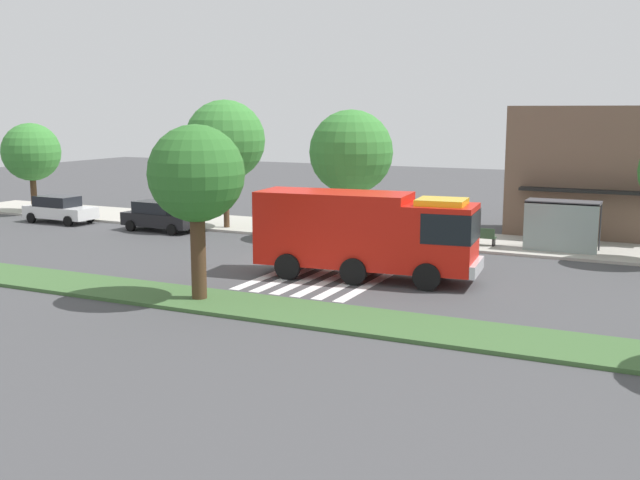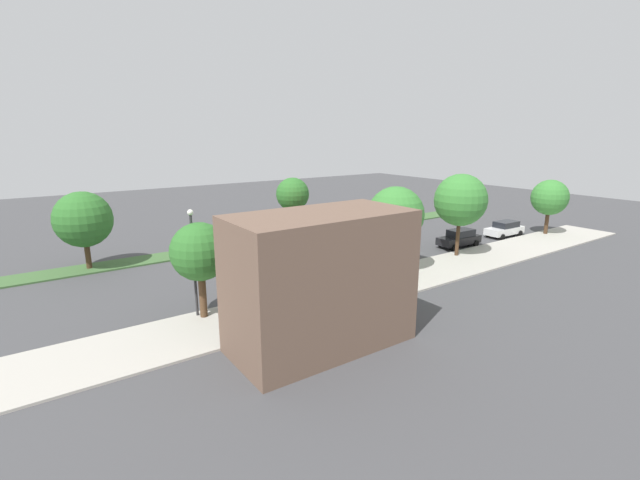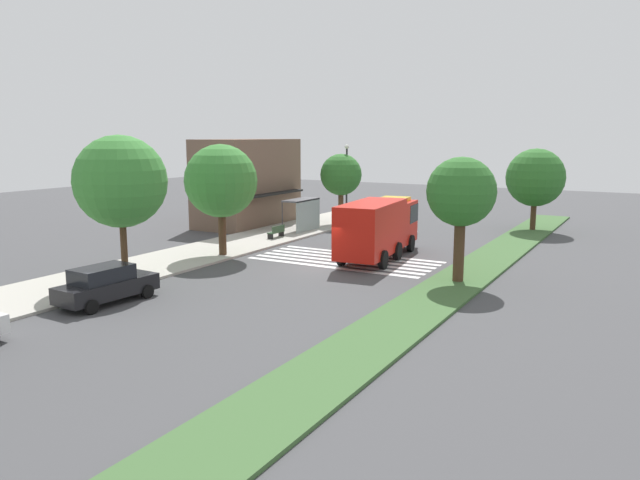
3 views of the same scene
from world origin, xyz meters
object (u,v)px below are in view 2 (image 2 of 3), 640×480
Objects in this scene: sidewalk_tree_center at (396,215)px; median_tree_far_west at (293,195)px; bench_near_shelter at (328,284)px; street_lamp at (193,255)px; median_tree_west at (83,220)px; parked_car_mid at (459,238)px; sidewalk_tree_far_west at (550,198)px; sidewalk_tree_far_east at (200,252)px; parked_car_west at (505,229)px; sidewalk_tree_west at (461,200)px; bus_stop_shelter at (280,277)px; fire_truck at (290,235)px.

sidewalk_tree_center is 1.08× the size of median_tree_far_west.
bench_near_shelter is 0.24× the size of street_lamp.
median_tree_west is at bearing -0.00° from median_tree_far_west.
median_tree_west is at bearing -74.53° from street_lamp.
parked_car_mid is 27.67m from street_lamp.
sidewalk_tree_far_east is at bearing 0.00° from sidewalk_tree_far_west.
sidewalk_tree_center reaches higher than street_lamp.
parked_car_west is at bearing -173.38° from sidewalk_tree_center.
sidewalk_tree_west is (3.18, 2.20, 4.35)m from parked_car_mid.
median_tree_far_west is at bearing -124.15° from bus_stop_shelter.
median_tree_west is at bearing -18.93° from sidewalk_tree_far_west.
sidewalk_tree_center is at bearing 143.60° from median_tree_west.
sidewalk_tree_center is at bearing -176.96° from bus_stop_shelter.
median_tree_west reaches higher than bench_near_shelter.
bus_stop_shelter is 2.19× the size of bench_near_shelter.
parked_car_mid is 1.36× the size of bus_stop_shelter.
street_lamp is at bearing -5.94° from bench_near_shelter.
sidewalk_tree_far_west is 0.94× the size of median_tree_far_west.
median_tree_far_west is (0.42, -14.97, -0.07)m from sidewalk_tree_center.
fire_truck is 8.02m from median_tree_far_west.
sidewalk_tree_far_west reaches higher than sidewalk_tree_far_east.
street_lamp is 1.04× the size of median_tree_west.
parked_car_mid is at bearing -176.25° from street_lamp.
sidewalk_tree_west is at bearing 119.32° from median_tree_far_west.
street_lamp reaches higher than bench_near_shelter.
sidewalk_tree_center is at bearing 0.00° from sidewalk_tree_far_west.
median_tree_far_west is 0.99× the size of median_tree_west.
median_tree_west is at bearing -59.05° from bus_stop_shelter.
parked_car_west is 0.75× the size of median_tree_west.
median_tree_west is at bearing -73.97° from sidewalk_tree_far_east.
parked_car_west is 23.50m from median_tree_far_west.
sidewalk_tree_west is at bearing -178.24° from bus_stop_shelter.
median_tree_west is (39.23, -12.77, 3.39)m from parked_car_west.
bench_near_shelter is at bearing 1.07° from sidewalk_tree_far_west.
bench_near_shelter is 8.13m from sidewalk_tree_center.
sidewalk_tree_west reaches higher than fire_truck.
median_tree_far_west is (-15.84, -14.57, 0.66)m from street_lamp.
street_lamp is (11.63, 8.27, 1.99)m from fire_truck.
sidewalk_tree_west is 8.00m from sidewalk_tree_center.
sidewalk_tree_far_west is at bearing 180.00° from sidewalk_tree_center.
median_tree_far_west is at bearing -137.40° from street_lamp.
sidewalk_tree_west is 1.27× the size of sidewalk_tree_far_east.
sidewalk_tree_west is (15.37, -0.00, 1.05)m from sidewalk_tree_far_west.
sidewalk_tree_center reaches higher than parked_car_west.
bench_near_shelter is 15.67m from sidewalk_tree_west.
street_lamp is (9.30, -0.97, 3.43)m from bench_near_shelter.
median_tree_west reaches higher than fire_truck.
bus_stop_shelter is 0.60× the size of sidewalk_tree_far_east.
sidewalk_tree_far_east is (16.00, 0.00, -0.52)m from sidewalk_tree_center.
sidewalk_tree_center is at bearing 91.62° from median_tree_far_west.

